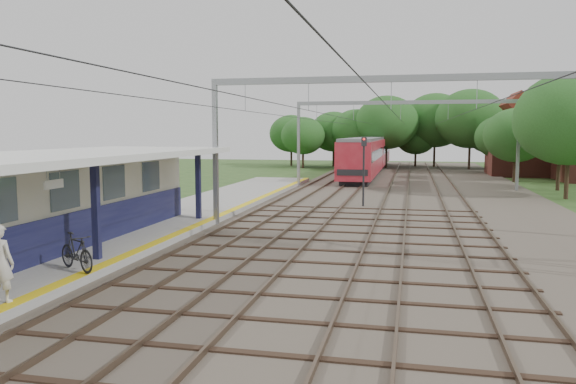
% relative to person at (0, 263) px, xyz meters
% --- Properties ---
extents(ground, '(160.00, 160.00, 0.00)m').
position_rel_person_xyz_m(ground, '(5.60, -1.21, -1.32)').
color(ground, '#2D4C1E').
rests_on(ground, ground).
extents(ballast_bed, '(18.00, 90.00, 0.10)m').
position_rel_person_xyz_m(ballast_bed, '(9.60, 28.79, -1.27)').
color(ballast_bed, '#473D33').
rests_on(ballast_bed, ground).
extents(platform, '(5.00, 52.00, 0.35)m').
position_rel_person_xyz_m(platform, '(-1.90, 12.79, -1.15)').
color(platform, gray).
rests_on(platform, ground).
extents(yellow_stripe, '(0.45, 52.00, 0.01)m').
position_rel_person_xyz_m(yellow_stripe, '(0.35, 12.79, -0.97)').
color(yellow_stripe, yellow).
rests_on(yellow_stripe, platform).
extents(station_building, '(3.41, 18.00, 3.40)m').
position_rel_person_xyz_m(station_building, '(-3.28, 5.79, 0.72)').
color(station_building, beige).
rests_on(station_building, platform).
extents(canopy, '(6.40, 20.00, 3.44)m').
position_rel_person_xyz_m(canopy, '(-2.17, 4.79, 2.32)').
color(canopy, '#101134').
rests_on(canopy, platform).
extents(rail_tracks, '(11.80, 88.00, 0.15)m').
position_rel_person_xyz_m(rail_tracks, '(7.10, 28.79, -1.15)').
color(rail_tracks, brown).
rests_on(rail_tracks, ballast_bed).
extents(catenary_system, '(17.22, 88.00, 7.00)m').
position_rel_person_xyz_m(catenary_system, '(8.99, 24.07, 4.19)').
color(catenary_system, gray).
rests_on(catenary_system, ground).
extents(tree_band, '(31.72, 30.88, 8.82)m').
position_rel_person_xyz_m(tree_band, '(9.44, 55.91, 3.60)').
color(tree_band, '#382619').
rests_on(tree_band, ground).
extents(house_far, '(8.00, 6.12, 8.66)m').
position_rel_person_xyz_m(house_far, '(21.60, 50.79, 1.91)').
color(house_far, brown).
rests_on(house_far, ground).
extents(person, '(0.73, 0.49, 1.95)m').
position_rel_person_xyz_m(person, '(0.00, 0.00, 0.00)').
color(person, beige).
rests_on(person, platform).
extents(bicycle, '(1.92, 1.42, 1.15)m').
position_rel_person_xyz_m(bicycle, '(-0.03, 3.21, -0.40)').
color(bicycle, black).
rests_on(bicycle, platform).
extents(train, '(2.96, 36.84, 3.88)m').
position_rel_person_xyz_m(train, '(5.10, 51.76, 0.84)').
color(train, black).
rests_on(train, ballast_bed).
extents(signal_post, '(0.33, 0.30, 4.22)m').
position_rel_person_xyz_m(signal_post, '(6.95, 21.98, 1.31)').
color(signal_post, black).
rests_on(signal_post, ground).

